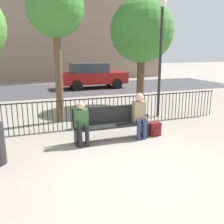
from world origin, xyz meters
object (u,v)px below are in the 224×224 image
at_px(park_bench, 111,122).
at_px(backpack, 155,129).
at_px(tree_0, 142,31).
at_px(tree_2, 55,10).
at_px(lamp_post, 161,42).
at_px(seated_person_1, 139,113).
at_px(parked_car_0, 93,75).
at_px(seated_person_0, 82,122).

relative_size(park_bench, backpack, 5.36).
bearing_deg(tree_0, backpack, -110.20).
bearing_deg(backpack, tree_2, 134.23).
xyz_separation_m(backpack, lamp_post, (1.19, 1.88, 2.49)).
xyz_separation_m(seated_person_1, tree_0, (1.95, 3.93, 2.47)).
xyz_separation_m(park_bench, parked_car_0, (2.16, 9.62, 0.34)).
xyz_separation_m(seated_person_0, tree_0, (3.59, 3.93, 2.56)).
xyz_separation_m(seated_person_1, backpack, (0.51, 0.01, -0.53)).
bearing_deg(park_bench, tree_2, 114.37).
bearing_deg(tree_2, backpack, -45.77).
bearing_deg(seated_person_0, seated_person_1, 0.28).
bearing_deg(tree_0, seated_person_1, -116.44).
distance_m(park_bench, tree_2, 4.01).
distance_m(park_bench, tree_0, 5.40).
height_order(tree_2, lamp_post, tree_2).
bearing_deg(seated_person_1, tree_0, 63.56).
height_order(backpack, lamp_post, lamp_post).
relative_size(backpack, parked_car_0, 0.09).
bearing_deg(seated_person_0, park_bench, 9.15).
distance_m(seated_person_0, backpack, 2.19).
relative_size(seated_person_1, backpack, 3.28).
height_order(park_bench, backpack, park_bench).
bearing_deg(parked_car_0, tree_2, -113.51).
distance_m(tree_2, parked_car_0, 8.48).
bearing_deg(seated_person_0, backpack, 0.44).
distance_m(seated_person_1, backpack, 0.74).
bearing_deg(tree_2, park_bench, -65.63).
bearing_deg(lamp_post, tree_2, 171.58).
bearing_deg(backpack, seated_person_0, -179.56).
xyz_separation_m(backpack, parked_car_0, (0.86, 9.74, 0.65)).
height_order(tree_0, lamp_post, tree_0).
bearing_deg(tree_0, parked_car_0, 95.73).
xyz_separation_m(tree_0, tree_2, (-3.78, -1.52, 0.44)).
height_order(seated_person_0, lamp_post, lamp_post).
xyz_separation_m(seated_person_0, seated_person_1, (1.64, 0.01, 0.09)).
bearing_deg(lamp_post, seated_person_1, -131.99).
relative_size(seated_person_0, seated_person_1, 0.89).
bearing_deg(park_bench, backpack, -5.24).
relative_size(tree_2, lamp_post, 1.12).
height_order(seated_person_0, backpack, seated_person_0).
bearing_deg(backpack, parked_car_0, 84.97).
bearing_deg(tree_0, park_bench, -125.85).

